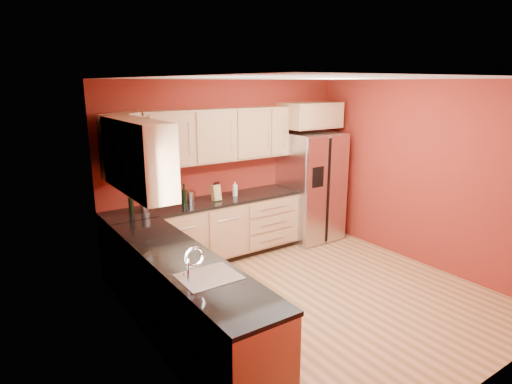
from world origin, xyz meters
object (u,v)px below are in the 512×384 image
at_px(refrigerator, 311,186).
at_px(wine_bottle_a, 131,203).
at_px(knife_block, 216,193).
at_px(soap_dispenser, 235,189).
at_px(canister_left, 191,198).

height_order(refrigerator, wine_bottle_a, refrigerator).
xyz_separation_m(knife_block, soap_dispenser, (0.36, 0.06, -0.01)).
relative_size(refrigerator, knife_block, 7.94).
distance_m(refrigerator, canister_left, 2.14).
bearing_deg(wine_bottle_a, knife_block, -1.89).
bearing_deg(knife_block, refrigerator, -1.31).
height_order(canister_left, soap_dispenser, soap_dispenser).
bearing_deg(refrigerator, canister_left, 177.88).
distance_m(wine_bottle_a, knife_block, 1.22).
relative_size(canister_left, wine_bottle_a, 0.59).
bearing_deg(soap_dispenser, wine_bottle_a, -179.30).
xyz_separation_m(canister_left, wine_bottle_a, (-0.84, -0.01, 0.06)).
relative_size(refrigerator, canister_left, 10.25).
distance_m(refrigerator, soap_dispenser, 1.42).
bearing_deg(soap_dispenser, knife_block, -170.53).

